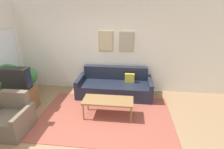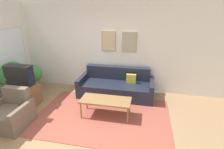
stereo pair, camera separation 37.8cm
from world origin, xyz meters
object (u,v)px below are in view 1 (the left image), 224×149
Objects in this scene: couch at (115,86)px; potted_plant_tall at (8,78)px; coffee_table at (108,101)px; armchair at (11,119)px; tv at (16,78)px.

potted_plant_tall is at bearing -163.56° from couch.
coffee_table is 1.46× the size of armchair.
tv is 0.61× the size of potted_plant_tall.
coffee_table is 2.37m from tv.
couch is 3.19× the size of tv.
armchair is at bearing -136.78° from couch.
potted_plant_tall is at bearing 150.07° from tv.
potted_plant_tall reaches higher than tv.
armchair is (-1.98, -0.75, -0.14)m from coffee_table.
armchair is 1.39m from potted_plant_tall.
tv is at bearing -156.65° from couch.
potted_plant_tall is (-0.72, 1.09, 0.46)m from armchair.
potted_plant_tall is (-2.75, -0.81, 0.46)m from couch.
couch reaches higher than coffee_table.
tv is at bearing 104.49° from armchair.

